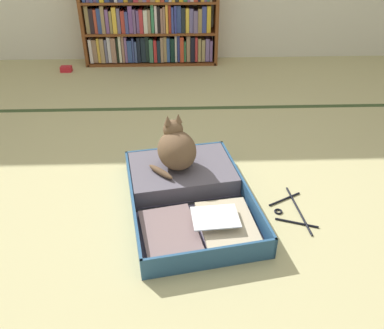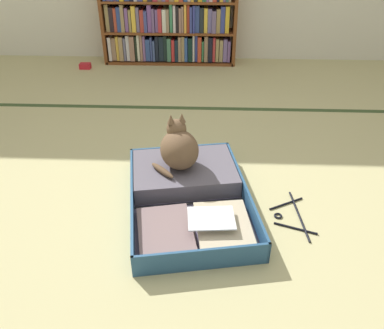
# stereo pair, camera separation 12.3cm
# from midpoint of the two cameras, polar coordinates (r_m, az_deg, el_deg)

# --- Properties ---
(ground_plane) EXTENTS (10.00, 10.00, 0.00)m
(ground_plane) POSITION_cam_midpoint_polar(r_m,az_deg,el_deg) (1.97, -2.12, -6.26)
(ground_plane) COLOR tan
(tatami_border) EXTENTS (4.80, 0.05, 0.00)m
(tatami_border) POSITION_cam_midpoint_polar(r_m,az_deg,el_deg) (2.98, -2.24, 8.21)
(tatami_border) COLOR #354826
(tatami_border) RESTS_ON ground_plane
(bookshelf) EXTENTS (1.26, 0.24, 0.86)m
(bookshelf) POSITION_cam_midpoint_polar(r_m,az_deg,el_deg) (3.89, -7.16, 20.40)
(bookshelf) COLOR brown
(bookshelf) RESTS_ON ground_plane
(open_suitcase) EXTENTS (0.71, 0.93, 0.11)m
(open_suitcase) POSITION_cam_midpoint_polar(r_m,az_deg,el_deg) (2.00, -2.39, -3.90)
(open_suitcase) COLOR #274F78
(open_suitcase) RESTS_ON ground_plane
(black_cat) EXTENTS (0.29, 0.29, 0.28)m
(black_cat) POSITION_cam_midpoint_polar(r_m,az_deg,el_deg) (2.02, -4.12, 2.32)
(black_cat) COLOR brown
(black_cat) RESTS_ON open_suitcase
(clothes_hanger) EXTENTS (0.20, 0.37, 0.01)m
(clothes_hanger) POSITION_cam_midpoint_polar(r_m,az_deg,el_deg) (1.99, 12.64, -6.60)
(clothes_hanger) COLOR black
(clothes_hanger) RESTS_ON ground_plane
(small_red_pouch) EXTENTS (0.10, 0.07, 0.05)m
(small_red_pouch) POSITION_cam_midpoint_polar(r_m,az_deg,el_deg) (3.92, -18.78, 13.06)
(small_red_pouch) COLOR red
(small_red_pouch) RESTS_ON ground_plane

